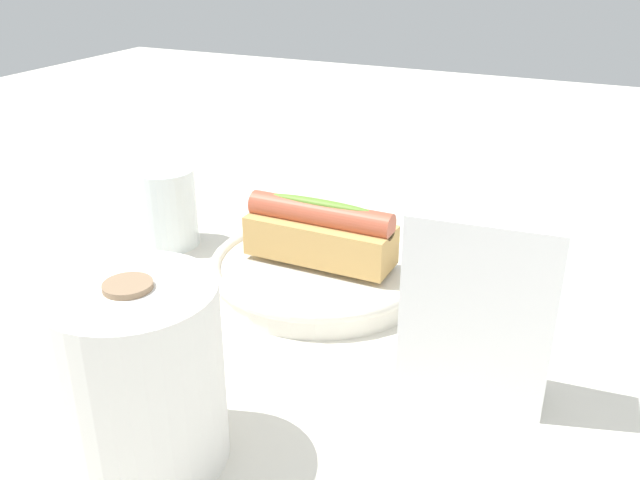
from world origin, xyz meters
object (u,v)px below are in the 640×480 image
water_glass (167,210)px  paper_towel_roll (140,376)px  hotdog_front (320,233)px  napkin_box (478,308)px  serving_bowl (320,269)px

water_glass → paper_towel_roll: 0.35m
hotdog_front → napkin_box: size_ratio=1.01×
napkin_box → water_glass: bearing=-23.7°
hotdog_front → paper_towel_roll: 0.28m
paper_towel_roll → serving_bowl: bearing=-90.2°
serving_bowl → water_glass: bearing=-4.2°
paper_towel_roll → napkin_box: bearing=-138.3°
water_glass → serving_bowl: bearing=175.8°
water_glass → napkin_box: size_ratio=0.60×
serving_bowl → napkin_box: size_ratio=1.50×
serving_bowl → napkin_box: napkin_box is taller
water_glass → napkin_box: (-0.38, 0.13, 0.03)m
serving_bowl → paper_towel_roll: paper_towel_roll is taller
serving_bowl → napkin_box: 0.22m
paper_towel_roll → napkin_box: (-0.18, -0.16, 0.01)m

